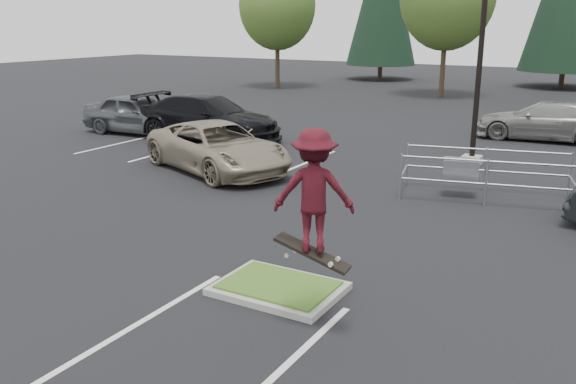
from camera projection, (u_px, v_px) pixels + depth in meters
The scene contains 11 objects.
ground at pixel (279, 292), 11.01m from camera, with size 120.00×120.00×0.00m, color black.
grass_median at pixel (279, 288), 10.99m from camera, with size 2.20×1.60×0.16m.
stall_lines at pixel (349, 200), 16.68m from camera, with size 22.62×17.60×0.01m.
light_pole at pixel (483, 26), 19.54m from camera, with size 0.70×0.60×10.12m.
decid_a at pixel (277, 8), 43.20m from camera, with size 5.44×5.44×8.91m.
cart_corral at pixel (467, 169), 16.72m from camera, with size 4.74×2.60×1.28m.
skateboarder at pixel (313, 192), 8.98m from camera, with size 1.38×1.13×2.12m.
car_l_tan at pixel (217, 147), 19.76m from camera, with size 2.62×5.67×1.58m, color gray.
car_l_black at pixel (208, 118), 24.85m from camera, with size 2.57×6.31×1.83m, color black.
car_l_grey at pixel (138, 114), 26.26m from camera, with size 2.01×5.00×1.70m, color #4B4E53.
car_far_silver at pixel (547, 121), 24.83m from camera, with size 2.23×5.49×1.59m, color gray.
Camera 1 is at (5.20, -8.67, 4.72)m, focal length 38.00 mm.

